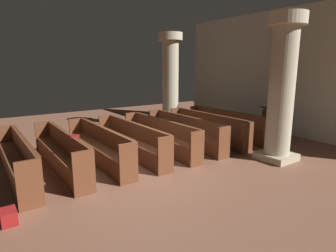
{
  "coord_description": "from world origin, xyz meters",
  "views": [
    {
      "loc": [
        6.11,
        -3.45,
        2.5
      ],
      "look_at": [
        -0.61,
        1.26,
        0.75
      ],
      "focal_mm": 30.26,
      "sensor_mm": 36.0,
      "label": 1
    }
  ],
  "objects_px": {
    "lectern": "(267,123)",
    "kneeler_box_red": "(9,217)",
    "pew_row_0": "(227,123)",
    "hymn_book": "(74,136)",
    "pew_row_3": "(160,134)",
    "pillar_aisle_side": "(282,87)",
    "pillar_far_side": "(170,79)",
    "pew_row_2": "(185,130)",
    "pew_row_6": "(61,150)",
    "pew_row_7": "(17,157)",
    "pew_row_1": "(207,126)",
    "pew_row_5": "(98,144)",
    "pew_row_4": "(131,139)"
  },
  "relations": [
    {
      "from": "pew_row_2",
      "to": "pew_row_6",
      "type": "xyz_separation_m",
      "value": [
        0.0,
        -3.85,
        0.0
      ]
    },
    {
      "from": "pew_row_4",
      "to": "pew_row_6",
      "type": "distance_m",
      "value": 1.92
    },
    {
      "from": "pew_row_1",
      "to": "pew_row_5",
      "type": "xyz_separation_m",
      "value": [
        0.0,
        -3.85,
        0.0
      ]
    },
    {
      "from": "lectern",
      "to": "kneeler_box_red",
      "type": "height_order",
      "value": "lectern"
    },
    {
      "from": "pew_row_3",
      "to": "lectern",
      "type": "distance_m",
      "value": 4.25
    },
    {
      "from": "pew_row_4",
      "to": "pew_row_5",
      "type": "relative_size",
      "value": 1.0
    },
    {
      "from": "pillar_aisle_side",
      "to": "hymn_book",
      "type": "xyz_separation_m",
      "value": [
        -2.04,
        -4.78,
        -1.03
      ]
    },
    {
      "from": "pew_row_6",
      "to": "kneeler_box_red",
      "type": "height_order",
      "value": "pew_row_6"
    },
    {
      "from": "pillar_aisle_side",
      "to": "pew_row_7",
      "type": "bearing_deg",
      "value": -113.59
    },
    {
      "from": "pillar_far_side",
      "to": "lectern",
      "type": "bearing_deg",
      "value": 30.99
    },
    {
      "from": "lectern",
      "to": "pillar_far_side",
      "type": "bearing_deg",
      "value": -149.01
    },
    {
      "from": "pew_row_0",
      "to": "pew_row_7",
      "type": "bearing_deg",
      "value": -90.0
    },
    {
      "from": "pew_row_0",
      "to": "pew_row_2",
      "type": "relative_size",
      "value": 1.0
    },
    {
      "from": "pew_row_2",
      "to": "kneeler_box_red",
      "type": "height_order",
      "value": "pew_row_2"
    },
    {
      "from": "pew_row_5",
      "to": "pillar_aisle_side",
      "type": "relative_size",
      "value": 0.94
    },
    {
      "from": "pew_row_1",
      "to": "pew_row_0",
      "type": "bearing_deg",
      "value": 90.0
    },
    {
      "from": "pew_row_2",
      "to": "pillar_far_side",
      "type": "height_order",
      "value": "pillar_far_side"
    },
    {
      "from": "pew_row_1",
      "to": "lectern",
      "type": "height_order",
      "value": "lectern"
    },
    {
      "from": "pew_row_4",
      "to": "lectern",
      "type": "xyz_separation_m",
      "value": [
        0.75,
        5.15,
        -0.04
      ]
    },
    {
      "from": "lectern",
      "to": "hymn_book",
      "type": "xyz_separation_m",
      "value": [
        -0.19,
        -6.89,
        0.48
      ]
    },
    {
      "from": "pew_row_5",
      "to": "pillar_aisle_side",
      "type": "bearing_deg",
      "value": 57.12
    },
    {
      "from": "lectern",
      "to": "hymn_book",
      "type": "distance_m",
      "value": 6.91
    },
    {
      "from": "pew_row_2",
      "to": "pew_row_7",
      "type": "xyz_separation_m",
      "value": [
        0.0,
        -4.81,
        0.0
      ]
    },
    {
      "from": "pew_row_3",
      "to": "kneeler_box_red",
      "type": "xyz_separation_m",
      "value": [
        2.05,
        -4.27,
        -0.37
      ]
    },
    {
      "from": "pew_row_3",
      "to": "pillar_aisle_side",
      "type": "distance_m",
      "value": 3.64
    },
    {
      "from": "pew_row_0",
      "to": "lectern",
      "type": "xyz_separation_m",
      "value": [
        0.75,
        1.3,
        -0.04
      ]
    },
    {
      "from": "pew_row_6",
      "to": "hymn_book",
      "type": "xyz_separation_m",
      "value": [
        0.56,
        0.19,
        0.44
      ]
    },
    {
      "from": "pew_row_5",
      "to": "lectern",
      "type": "relative_size",
      "value": 3.28
    },
    {
      "from": "pew_row_1",
      "to": "pew_row_3",
      "type": "height_order",
      "value": "same"
    },
    {
      "from": "pew_row_4",
      "to": "hymn_book",
      "type": "distance_m",
      "value": 1.88
    },
    {
      "from": "pew_row_0",
      "to": "pew_row_7",
      "type": "xyz_separation_m",
      "value": [
        0.0,
        -6.73,
        0.0
      ]
    },
    {
      "from": "pew_row_1",
      "to": "pew_row_2",
      "type": "bearing_deg",
      "value": -90.0
    },
    {
      "from": "lectern",
      "to": "kneeler_box_red",
      "type": "relative_size",
      "value": 3.3
    },
    {
      "from": "pew_row_5",
      "to": "hymn_book",
      "type": "xyz_separation_m",
      "value": [
        0.56,
        -0.77,
        0.44
      ]
    },
    {
      "from": "hymn_book",
      "to": "kneeler_box_red",
      "type": "bearing_deg",
      "value": -46.46
    },
    {
      "from": "pew_row_1",
      "to": "pew_row_7",
      "type": "bearing_deg",
      "value": -90.0
    },
    {
      "from": "pew_row_2",
      "to": "pew_row_4",
      "type": "distance_m",
      "value": 1.92
    },
    {
      "from": "lectern",
      "to": "kneeler_box_red",
      "type": "distance_m",
      "value": 8.56
    },
    {
      "from": "kneeler_box_red",
      "to": "hymn_book",
      "type": "bearing_deg",
      "value": 133.54
    },
    {
      "from": "pew_row_4",
      "to": "kneeler_box_red",
      "type": "bearing_deg",
      "value": -58.24
    },
    {
      "from": "pew_row_0",
      "to": "pew_row_1",
      "type": "distance_m",
      "value": 0.96
    },
    {
      "from": "pew_row_5",
      "to": "pew_row_7",
      "type": "relative_size",
      "value": 1.0
    },
    {
      "from": "pew_row_2",
      "to": "pillar_aisle_side",
      "type": "relative_size",
      "value": 0.94
    },
    {
      "from": "pew_row_4",
      "to": "hymn_book",
      "type": "bearing_deg",
      "value": -72.27
    },
    {
      "from": "pew_row_5",
      "to": "pillar_far_side",
      "type": "xyz_separation_m",
      "value": [
        -2.54,
        4.14,
        1.47
      ]
    },
    {
      "from": "pew_row_2",
      "to": "pew_row_3",
      "type": "xyz_separation_m",
      "value": [
        0.0,
        -0.96,
        0.0
      ]
    },
    {
      "from": "pew_row_3",
      "to": "pillar_far_side",
      "type": "bearing_deg",
      "value": 138.94
    },
    {
      "from": "pew_row_6",
      "to": "kneeler_box_red",
      "type": "bearing_deg",
      "value": -34.01
    },
    {
      "from": "pew_row_0",
      "to": "hymn_book",
      "type": "xyz_separation_m",
      "value": [
        0.56,
        -5.58,
        0.44
      ]
    },
    {
      "from": "pew_row_5",
      "to": "kneeler_box_red",
      "type": "bearing_deg",
      "value": -48.87
    }
  ]
}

